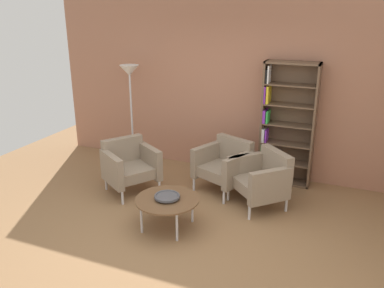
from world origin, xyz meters
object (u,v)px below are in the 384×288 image
Objects in this scene: bookshelf_tall at (284,126)px; armchair_spare_guest at (225,164)px; decorative_bowl at (167,196)px; armchair_corner_red at (130,165)px; floor_lamp_torchiere at (130,83)px; armchair_near_window at (262,178)px; coffee_table_low at (167,201)px.

armchair_spare_guest is (-0.72, -0.67, -0.50)m from bookshelf_tall.
decorative_bowl is 0.34× the size of armchair_corner_red.
bookshelf_tall reaches higher than armchair_spare_guest.
floor_lamp_torchiere reaches higher than armchair_corner_red.
armchair_near_window reaches higher than decorative_bowl.
bookshelf_tall is 2.29m from decorative_bowl.
decorative_bowl is at bearing -49.00° from floor_lamp_torchiere.
armchair_near_window is 0.54× the size of floor_lamp_torchiere.
armchair_near_window is at bearing -48.43° from armchair_corner_red.
coffee_table_low is 0.84× the size of armchair_near_window.
decorative_bowl is at bearing -94.26° from armchair_corner_red.
decorative_bowl is 1.25m from armchair_corner_red.
bookshelf_tall is at bearing -25.84° from armchair_corner_red.
armchair_corner_red and armchair_spare_guest have the same top height.
coffee_table_low is 0.89× the size of armchair_spare_guest.
armchair_corner_red is 1.04× the size of armchair_spare_guest.
coffee_table_low is at bearing -94.26° from armchair_corner_red.
coffee_table_low is 1.36m from armchair_spare_guest.
floor_lamp_torchiere is (-1.50, 1.73, 1.01)m from decorative_bowl.
armchair_spare_guest reaches higher than decorative_bowl.
armchair_corner_red is at bearing -62.27° from floor_lamp_torchiere.
coffee_table_low is 2.53m from floor_lamp_torchiere.
decorative_bowl is at bearing 116.57° from coffee_table_low.
floor_lamp_torchiere is (-2.55, -0.25, 0.54)m from bookshelf_tall.
armchair_corner_red is at bearing 142.64° from decorative_bowl.
decorative_bowl is 1.36m from armchair_spare_guest.
armchair_spare_guest is (0.32, 1.32, 0.04)m from coffee_table_low.
armchair_near_window reaches higher than coffee_table_low.
floor_lamp_torchiere reaches higher than decorative_bowl.
bookshelf_tall reaches higher than coffee_table_low.
coffee_table_low is at bearing -87.38° from armchair_near_window.
bookshelf_tall is 5.94× the size of decorative_bowl.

